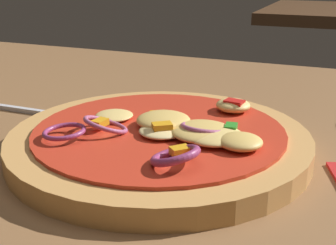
{
  "coord_description": "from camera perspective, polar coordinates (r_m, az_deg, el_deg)",
  "views": [
    {
      "loc": [
        0.11,
        -0.31,
        0.2
      ],
      "look_at": [
        -0.04,
        0.04,
        0.06
      ],
      "focal_mm": 48.92,
      "sensor_mm": 36.0,
      "label": 1
    }
  ],
  "objects": [
    {
      "name": "fork",
      "position": [
        0.52,
        -16.06,
        1.26
      ],
      "size": [
        0.17,
        0.02,
        0.01
      ],
      "color": "silver",
      "rests_on": "dining_table"
    },
    {
      "name": "dining_table",
      "position": [
        0.38,
        3.15,
        -8.39
      ],
      "size": [
        1.16,
        0.84,
        0.04
      ],
      "color": "brown",
      "rests_on": "ground"
    },
    {
      "name": "pizza",
      "position": [
        0.4,
        -0.8,
        -2.09
      ],
      "size": [
        0.26,
        0.26,
        0.04
      ],
      "color": "tan",
      "rests_on": "dining_table"
    }
  ]
}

